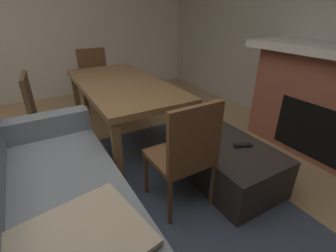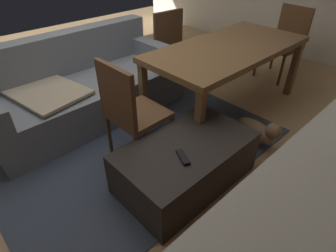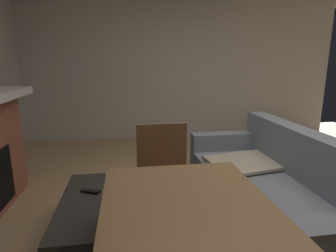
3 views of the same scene
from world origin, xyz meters
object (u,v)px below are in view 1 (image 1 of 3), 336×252
Objects in this scene: dining_chair_east at (95,75)px; couch at (47,218)px; dining_chair_west at (185,152)px; small_dog at (185,126)px; dining_chair_north at (45,114)px; ottoman_coffee_table at (222,160)px; tv_remote at (243,145)px; dining_table at (122,88)px.

couch is at bearing 158.83° from dining_chair_east.
couch is 2.24× the size of dining_chair_west.
dining_chair_west reaches higher than small_dog.
dining_chair_west is 1.00× the size of dining_chair_north.
ottoman_coffee_table is 1.18× the size of dining_chair_east.
couch is 2.24× the size of dining_chair_north.
tv_remote is 0.17× the size of dining_chair_north.
dining_chair_west is 2.63m from dining_chair_east.
couch is 1.51m from ottoman_coffee_table.
couch reaches higher than ottoman_coffee_table.
dining_chair_north reaches higher than small_dog.
dining_table is at bearing 24.04° from ottoman_coffee_table.
small_dog is at bearing -158.28° from dining_chair_east.
dining_chair_west is at bearing -179.94° from dining_table.
dining_table is at bearing -38.43° from couch.
dining_table is at bearing 179.63° from dining_chair_east.
dining_chair_east is 1.81m from small_dog.
couch reaches higher than tv_remote.
couch is 2.75m from dining_chair_east.
dining_chair_east is at bearing -21.17° from couch.
tv_remote is 1.97m from dining_chair_north.
dining_chair_north is 1.92× the size of small_dog.
small_dog is (0.98, -0.66, -0.36)m from dining_chair_west.
dining_chair_west is (-0.08, -0.98, 0.22)m from couch.
dining_chair_east is (2.63, -0.01, 0.00)m from dining_chair_west.
dining_chair_north is 1.56m from dining_chair_east.
couch is 2.24× the size of dining_chair_east.
dining_chair_east reaches higher than couch.
dining_chair_west is at bearing -94.80° from couch.
dining_table is 1.32m from dining_chair_east.
couch is at bearing 92.22° from ottoman_coffee_table.
dining_chair_north is at bearing 32.26° from dining_chair_west.
dining_chair_north reaches higher than couch.
dining_chair_north is (1.24, -0.15, 0.22)m from couch.
ottoman_coffee_table is at bearing -131.05° from dining_chair_north.
dining_chair_east is at bearing -0.15° from dining_chair_west.
dining_chair_east is at bearing -32.77° from dining_chair_north.
dining_chair_north is (0.01, 0.83, -0.14)m from dining_table.
dining_chair_west is 1.00× the size of dining_chair_east.
tv_remote is (-0.08, -1.60, 0.09)m from couch.
dining_chair_west is at bearing 105.04° from ottoman_coffee_table.
tv_remote is at bearing -89.71° from dining_chair_west.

